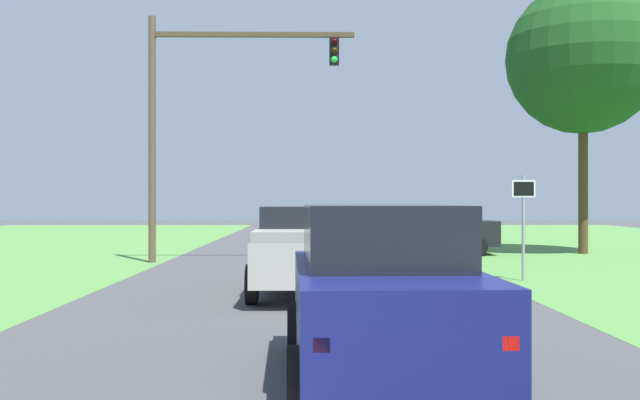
{
  "coord_description": "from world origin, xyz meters",
  "views": [
    {
      "loc": [
        0.14,
        -3.27,
        2.07
      ],
      "look_at": [
        0.43,
        18.69,
        2.08
      ],
      "focal_mm": 40.01,
      "sensor_mm": 36.0,
      "label": 1
    }
  ],
  "objects_px": {
    "pickup_truck_lead": "(302,249)",
    "crossing_suv_far": "(437,229)",
    "red_suv_near": "(380,290)",
    "oak_tree_right": "(583,58)",
    "keep_moving_sign": "(523,213)",
    "traffic_light": "(202,102)"
  },
  "relations": [
    {
      "from": "red_suv_near",
      "to": "pickup_truck_lead",
      "type": "distance_m",
      "value": 7.63
    },
    {
      "from": "pickup_truck_lead",
      "to": "keep_moving_sign",
      "type": "bearing_deg",
      "value": 24.06
    },
    {
      "from": "red_suv_near",
      "to": "oak_tree_right",
      "type": "xyz_separation_m",
      "value": [
        9.75,
        19.28,
        6.51
      ]
    },
    {
      "from": "traffic_light",
      "to": "oak_tree_right",
      "type": "distance_m",
      "value": 14.79
    },
    {
      "from": "red_suv_near",
      "to": "keep_moving_sign",
      "type": "xyz_separation_m",
      "value": [
        4.68,
        10.1,
        0.68
      ]
    },
    {
      "from": "pickup_truck_lead",
      "to": "crossing_suv_far",
      "type": "bearing_deg",
      "value": 66.19
    },
    {
      "from": "traffic_light",
      "to": "pickup_truck_lead",
      "type": "bearing_deg",
      "value": -66.98
    },
    {
      "from": "traffic_light",
      "to": "keep_moving_sign",
      "type": "relative_size",
      "value": 3.01
    },
    {
      "from": "keep_moving_sign",
      "to": "oak_tree_right",
      "type": "distance_m",
      "value": 12.01
    },
    {
      "from": "pickup_truck_lead",
      "to": "keep_moving_sign",
      "type": "relative_size",
      "value": 1.98
    },
    {
      "from": "red_suv_near",
      "to": "oak_tree_right",
      "type": "distance_m",
      "value": 22.57
    },
    {
      "from": "pickup_truck_lead",
      "to": "red_suv_near",
      "type": "bearing_deg",
      "value": -82.55
    },
    {
      "from": "pickup_truck_lead",
      "to": "crossing_suv_far",
      "type": "distance_m",
      "value": 12.48
    },
    {
      "from": "traffic_light",
      "to": "crossing_suv_far",
      "type": "relative_size",
      "value": 1.81
    },
    {
      "from": "red_suv_near",
      "to": "pickup_truck_lead",
      "type": "height_order",
      "value": "red_suv_near"
    },
    {
      "from": "keep_moving_sign",
      "to": "crossing_suv_far",
      "type": "bearing_deg",
      "value": 94.03
    },
    {
      "from": "keep_moving_sign",
      "to": "crossing_suv_far",
      "type": "distance_m",
      "value": 8.94
    },
    {
      "from": "traffic_light",
      "to": "keep_moving_sign",
      "type": "bearing_deg",
      "value": -31.06
    },
    {
      "from": "oak_tree_right",
      "to": "crossing_suv_far",
      "type": "xyz_separation_m",
      "value": [
        -5.71,
        -0.3,
        -6.6
      ]
    },
    {
      "from": "pickup_truck_lead",
      "to": "keep_moving_sign",
      "type": "height_order",
      "value": "keep_moving_sign"
    },
    {
      "from": "crossing_suv_far",
      "to": "red_suv_near",
      "type": "bearing_deg",
      "value": -102.04
    },
    {
      "from": "red_suv_near",
      "to": "traffic_light",
      "type": "height_order",
      "value": "traffic_light"
    }
  ]
}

